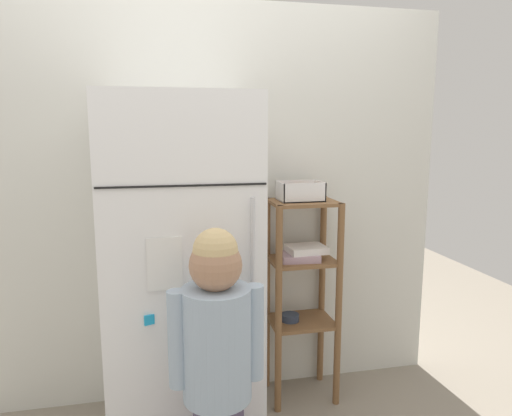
% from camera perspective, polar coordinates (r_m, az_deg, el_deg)
% --- Properties ---
extents(kitchen_wall_back, '(2.57, 0.03, 2.14)m').
position_cam_1_polar(kitchen_wall_back, '(2.56, -5.14, 0.27)').
color(kitchen_wall_back, silver).
rests_on(kitchen_wall_back, ground).
extents(refrigerator, '(0.68, 0.66, 1.64)m').
position_cam_1_polar(refrigerator, '(2.26, -9.06, -7.57)').
color(refrigerator, white).
rests_on(refrigerator, ground).
extents(child_standing, '(0.36, 0.27, 1.13)m').
position_cam_1_polar(child_standing, '(1.85, -4.82, -16.08)').
color(child_standing, '#534A67').
rests_on(child_standing, ground).
extents(pantry_shelf_unit, '(0.36, 0.29, 1.11)m').
position_cam_1_polar(pantry_shelf_unit, '(2.57, 5.59, -8.56)').
color(pantry_shelf_unit, brown).
rests_on(pantry_shelf_unit, ground).
extents(fruit_bin, '(0.23, 0.17, 0.10)m').
position_cam_1_polar(fruit_bin, '(2.48, 5.49, 1.76)').
color(fruit_bin, white).
rests_on(fruit_bin, pantry_shelf_unit).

